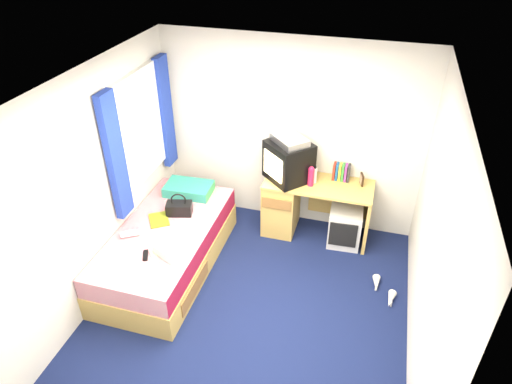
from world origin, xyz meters
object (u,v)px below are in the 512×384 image
(colour_swatch_fan, at_px, (154,257))
(handbag, at_px, (179,208))
(bed, at_px, (167,248))
(water_bottle, at_px, (130,234))
(vcr, at_px, (290,140))
(pink_water_bottle, at_px, (311,177))
(towel, at_px, (172,250))
(picture_frame, at_px, (362,179))
(remote_control, at_px, (146,255))
(white_heels, at_px, (383,292))
(magazine, at_px, (159,220))
(storage_cube, at_px, (345,226))
(aerosol_can, at_px, (315,175))
(crt_tv, at_px, (288,161))
(pillow, at_px, (189,189))
(desk, at_px, (295,203))

(colour_swatch_fan, bearing_deg, handbag, 94.59)
(bed, relative_size, water_bottle, 10.00)
(vcr, distance_m, pink_water_bottle, 0.51)
(bed, bearing_deg, towel, -53.98)
(vcr, relative_size, pink_water_bottle, 1.85)
(picture_frame, distance_m, handbag, 2.18)
(vcr, relative_size, remote_control, 2.63)
(handbag, bearing_deg, white_heels, -17.54)
(towel, distance_m, magazine, 0.63)
(storage_cube, xyz_separation_m, colour_swatch_fan, (-1.80, -1.46, 0.31))
(vcr, relative_size, aerosol_can, 2.09)
(remote_control, relative_size, white_heels, 0.38)
(picture_frame, xyz_separation_m, handbag, (-1.98, -0.89, -0.20))
(crt_tv, bearing_deg, bed, -94.98)
(pillow, relative_size, crt_tv, 0.86)
(pillow, xyz_separation_m, vcr, (1.17, 0.35, 0.67))
(desk, relative_size, storage_cube, 2.71)
(storage_cube, distance_m, picture_frame, 0.62)
(bed, distance_m, desk, 1.67)
(bed, bearing_deg, magazine, 135.54)
(aerosol_can, height_order, magazine, aerosol_can)
(magazine, height_order, remote_control, remote_control)
(storage_cube, relative_size, vcr, 1.14)
(crt_tv, height_order, handbag, crt_tv)
(vcr, distance_m, picture_frame, 0.99)
(desk, relative_size, handbag, 4.01)
(magazine, bearing_deg, storage_cube, 23.11)
(pink_water_bottle, bearing_deg, aerosol_can, 66.85)
(crt_tv, xyz_separation_m, pink_water_bottle, (0.29, -0.08, -0.13))
(pillow, height_order, storage_cube, pillow)
(picture_frame, relative_size, water_bottle, 0.70)
(handbag, bearing_deg, pillow, 83.45)
(remote_control, bearing_deg, storage_cube, 13.33)
(towel, bearing_deg, crt_tv, 58.47)
(bed, bearing_deg, handbag, 81.61)
(crt_tv, height_order, pink_water_bottle, crt_tv)
(remote_control, bearing_deg, handbag, 63.14)
(bed, xyz_separation_m, water_bottle, (-0.30, -0.22, 0.31))
(bed, bearing_deg, pillow, 91.62)
(handbag, height_order, towel, handbag)
(remote_control, bearing_deg, picture_frame, 15.29)
(vcr, distance_m, water_bottle, 2.08)
(pillow, height_order, white_heels, pillow)
(pillow, bearing_deg, remote_control, -88.38)
(picture_frame, height_order, water_bottle, picture_frame)
(storage_cube, height_order, magazine, magazine)
(desk, xyz_separation_m, aerosol_can, (0.21, -0.01, 0.44))
(pillow, bearing_deg, desk, 15.03)
(handbag, distance_m, colour_swatch_fan, 0.78)
(picture_frame, xyz_separation_m, water_bottle, (-2.32, -1.42, -0.24))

